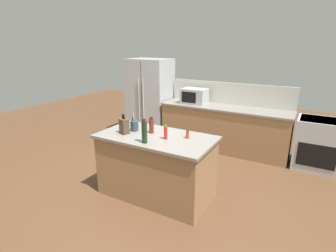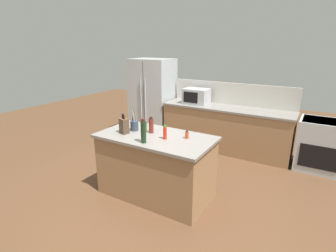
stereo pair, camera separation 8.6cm
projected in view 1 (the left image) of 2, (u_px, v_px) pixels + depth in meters
name	position (u px, v px, depth m)	size (l,w,h in m)	color
ground_plane	(157.00, 194.00, 4.00)	(14.00, 14.00, 0.00)	brown
back_counter_run	(223.00, 128.00, 5.55)	(2.69, 0.66, 0.94)	#936B47
wall_backsplash	(230.00, 93.00, 5.60)	(2.65, 0.03, 0.46)	beige
kitchen_island	(156.00, 166.00, 3.86)	(1.66, 0.89, 0.94)	#936B47
refrigerator	(150.00, 98.00, 6.33)	(0.97, 0.75, 1.86)	#ADB2B7
range_oven	(318.00, 144.00, 4.72)	(0.76, 0.65, 0.92)	#ADB2B7
microwave	(194.00, 96.00, 5.68)	(0.52, 0.39, 0.33)	#ADB2B7
knife_block	(124.00, 126.00, 3.78)	(0.16, 0.14, 0.29)	#4C3828
utensil_crock	(134.00, 125.00, 3.92)	(0.12, 0.12, 0.32)	#333D4C
hot_sauce_bottle	(166.00, 133.00, 3.57)	(0.05, 0.05, 0.20)	red
wine_bottle	(144.00, 132.00, 3.42)	(0.07, 0.07, 0.33)	black
spice_jar_paprika	(188.00, 135.00, 3.61)	(0.05, 0.05, 0.11)	#B73D1E
spice_jar_oregano	(146.00, 127.00, 3.95)	(0.05, 0.05, 0.12)	#567038
vinegar_bottle	(151.00, 126.00, 3.81)	(0.07, 0.07, 0.24)	maroon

